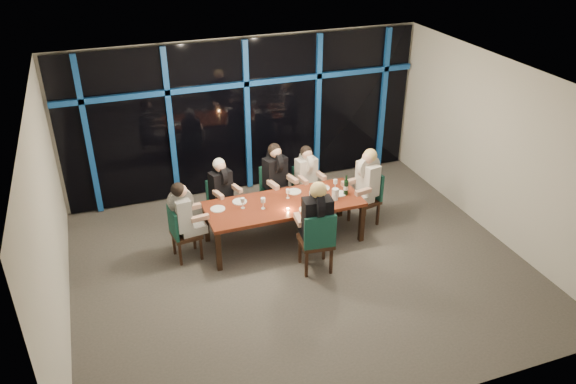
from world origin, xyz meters
name	(u,v)px	position (x,y,z in m)	size (l,w,h in m)	color
room	(302,151)	(0.00, 0.00, 2.02)	(7.04, 7.00, 3.02)	#56514C
window_wall	(247,114)	(0.01, 2.93, 1.55)	(6.86, 0.43, 2.94)	black
dining_table	(284,206)	(0.00, 0.80, 0.68)	(2.60, 1.00, 0.75)	maroon
chair_far_left	(220,200)	(-0.88, 1.68, 0.50)	(0.52, 0.52, 0.90)	#311A10
chair_far_mid	(274,188)	(0.13, 1.71, 0.54)	(0.55, 0.55, 0.97)	#311A10
chair_far_right	(305,186)	(0.71, 1.67, 0.50)	(0.47, 0.47, 0.89)	#311A10
chair_end_left	(181,231)	(-1.72, 0.87, 0.52)	(0.49, 0.49, 0.94)	#311A10
chair_end_right	(368,195)	(1.62, 0.88, 0.55)	(0.53, 0.53, 0.98)	#311A10
chair_near_mid	(318,239)	(0.19, -0.20, 0.60)	(0.54, 0.54, 1.07)	#311A10
diner_far_left	(222,184)	(-0.86, 1.60, 0.86)	(0.53, 0.61, 0.87)	black
diner_far_mid	(276,171)	(0.15, 1.63, 0.93)	(0.55, 0.66, 0.95)	black
diner_far_right	(307,170)	(0.72, 1.60, 0.85)	(0.48, 0.58, 0.87)	silver
diner_end_left	(183,209)	(-1.64, 0.88, 0.90)	(0.61, 0.50, 0.91)	black
diner_end_right	(366,176)	(1.54, 0.87, 0.94)	(0.65, 0.54, 0.96)	silver
diner_near_mid	(317,213)	(0.20, -0.11, 1.02)	(0.56, 0.69, 1.04)	black
plate_far_left	(240,202)	(-0.69, 1.06, 0.76)	(0.24, 0.24, 0.01)	white
plate_far_mid	(294,192)	(0.29, 1.08, 0.76)	(0.24, 0.24, 0.01)	white
plate_far_right	(323,188)	(0.80, 1.04, 0.76)	(0.24, 0.24, 0.01)	white
plate_end_left	(218,209)	(-1.08, 0.95, 0.76)	(0.24, 0.24, 0.01)	white
plate_end_right	(339,194)	(0.98, 0.76, 0.76)	(0.24, 0.24, 0.01)	white
plate_near_mid	(306,209)	(0.26, 0.45, 0.76)	(0.24, 0.24, 0.01)	white
wine_bottle	(346,187)	(1.08, 0.71, 0.89)	(0.08, 0.08, 0.36)	black
water_pitcher	(335,194)	(0.84, 0.61, 0.85)	(0.12, 0.11, 0.20)	white
tea_light	(288,209)	(-0.02, 0.56, 0.76)	(0.04, 0.04, 0.03)	#FFA14C
wine_glass_a	(263,201)	(-0.38, 0.73, 0.89)	(0.07, 0.07, 0.19)	silver
wine_glass_b	(288,192)	(0.11, 0.92, 0.87)	(0.06, 0.06, 0.17)	silver
wine_glass_c	(311,194)	(0.44, 0.69, 0.89)	(0.07, 0.07, 0.19)	silver
wine_glass_d	(243,201)	(-0.69, 0.85, 0.88)	(0.07, 0.07, 0.18)	white
wine_glass_e	(335,182)	(0.99, 0.95, 0.88)	(0.07, 0.07, 0.18)	silver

